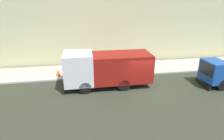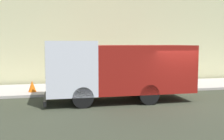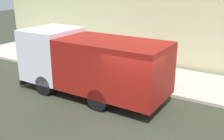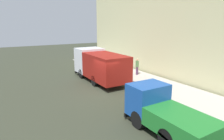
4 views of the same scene
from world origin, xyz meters
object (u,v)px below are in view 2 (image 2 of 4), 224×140
(large_utility_truck, at_px, (118,68))
(traffic_cone_orange, at_px, (32,86))
(pedestrian_walking, at_px, (107,71))
(street_sign_post, at_px, (98,66))

(large_utility_truck, bearing_deg, traffic_cone_orange, 58.05)
(large_utility_truck, height_order, traffic_cone_orange, large_utility_truck)
(pedestrian_walking, xyz_separation_m, street_sign_post, (-2.18, 0.99, 0.49))
(large_utility_truck, xyz_separation_m, street_sign_post, (2.10, 0.64, -0.06))
(pedestrian_walking, distance_m, traffic_cone_orange, 4.89)
(pedestrian_walking, bearing_deg, large_utility_truck, 166.27)
(street_sign_post, bearing_deg, traffic_cone_orange, 80.94)
(street_sign_post, bearing_deg, pedestrian_walking, -24.29)
(large_utility_truck, distance_m, traffic_cone_orange, 5.13)
(traffic_cone_orange, relative_size, street_sign_post, 0.26)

